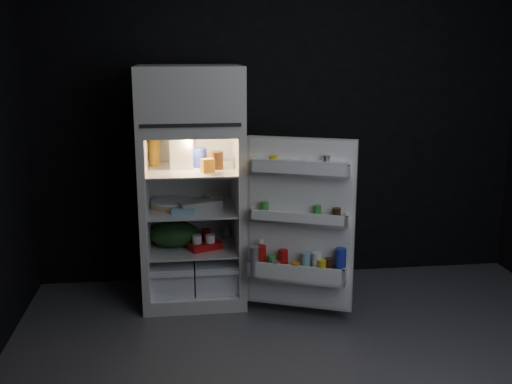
{
  "coord_description": "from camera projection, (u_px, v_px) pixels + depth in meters",
  "views": [
    {
      "loc": [
        -0.82,
        -3.12,
        1.89
      ],
      "look_at": [
        -0.3,
        1.0,
        0.9
      ],
      "focal_mm": 42.0,
      "sensor_mm": 36.0,
      "label": 1
    }
  ],
  "objects": [
    {
      "name": "mayo_jar",
      "position": [
        200.0,
        158.0,
        4.51
      ],
      "size": [
        0.12,
        0.12,
        0.14
      ],
      "primitive_type": "cylinder",
      "rotation": [
        0.0,
        0.0,
        0.21
      ],
      "color": "#1C2E99",
      "rests_on": "refrigerator"
    },
    {
      "name": "wall_back",
      "position": [
        281.0,
        117.0,
        4.87
      ],
      "size": [
        4.0,
        0.0,
        2.7
      ],
      "primitive_type": "cube",
      "color": "black",
      "rests_on": "ground"
    },
    {
      "name": "produce_bag",
      "position": [
        174.0,
        234.0,
        4.56
      ],
      "size": [
        0.39,
        0.34,
        0.2
      ],
      "primitive_type": "ellipsoid",
      "rotation": [
        0.0,
        0.0,
        0.1
      ],
      "color": "#193815",
      "rests_on": "refrigerator"
    },
    {
      "name": "flat_package",
      "position": [
        184.0,
        211.0,
        4.36
      ],
      "size": [
        0.18,
        0.12,
        0.04
      ],
      "primitive_type": "cube",
      "rotation": [
        0.0,
        0.0,
        -0.22
      ],
      "color": "#7CACC0",
      "rests_on": "refrigerator"
    },
    {
      "name": "floor",
      "position": [
        327.0,
        377.0,
        3.55
      ],
      "size": [
        4.0,
        3.4,
        0.0
      ],
      "primitive_type": "cube",
      "color": "#535359",
      "rests_on": "ground"
    },
    {
      "name": "pie",
      "position": [
        172.0,
        204.0,
        4.54
      ],
      "size": [
        0.34,
        0.34,
        0.04
      ],
      "primitive_type": "cylinder",
      "rotation": [
        0.0,
        0.0,
        -0.04
      ],
      "color": "tan",
      "rests_on": "refrigerator"
    },
    {
      "name": "refrigerator",
      "position": [
        192.0,
        177.0,
        4.51
      ],
      "size": [
        0.76,
        0.71,
        1.78
      ],
      "color": "silver",
      "rests_on": "ground"
    },
    {
      "name": "wall_front",
      "position": [
        493.0,
        259.0,
        1.59
      ],
      "size": [
        4.0,
        0.0,
        2.7
      ],
      "primitive_type": "cube",
      "color": "black",
      "rests_on": "ground"
    },
    {
      "name": "small_carton",
      "position": [
        208.0,
        166.0,
        4.31
      ],
      "size": [
        0.11,
        0.09,
        0.1
      ],
      "primitive_type": "cube",
      "rotation": [
        0.0,
        0.0,
        0.35
      ],
      "color": "#C27A16",
      "rests_on": "refrigerator"
    },
    {
      "name": "wrapped_pkg",
      "position": [
        215.0,
        198.0,
        4.7
      ],
      "size": [
        0.13,
        0.12,
        0.05
      ],
      "primitive_type": "cube",
      "rotation": [
        0.0,
        0.0,
        0.32
      ],
      "color": "#F7EDCA",
      "rests_on": "refrigerator"
    },
    {
      "name": "small_can_silver",
      "position": [
        227.0,
        232.0,
        4.77
      ],
      "size": [
        0.09,
        0.09,
        0.09
      ],
      "primitive_type": "cylinder",
      "rotation": [
        0.0,
        0.0,
        0.39
      ],
      "color": "#BBBABF",
      "rests_on": "refrigerator"
    },
    {
      "name": "egg_carton",
      "position": [
        201.0,
        206.0,
        4.44
      ],
      "size": [
        0.33,
        0.21,
        0.07
      ],
      "primitive_type": "cube",
      "rotation": [
        0.0,
        0.0,
        0.32
      ],
      "color": "gray",
      "rests_on": "refrigerator"
    },
    {
      "name": "small_can_red",
      "position": [
        206.0,
        234.0,
        4.71
      ],
      "size": [
        0.09,
        0.09,
        0.09
      ],
      "primitive_type": "cylinder",
      "rotation": [
        0.0,
        0.0,
        -0.39
      ],
      "color": "#AE0E0E",
      "rests_on": "refrigerator"
    },
    {
      "name": "jam_jar",
      "position": [
        216.0,
        160.0,
        4.44
      ],
      "size": [
        0.14,
        0.14,
        0.13
      ],
      "primitive_type": "cylinder",
      "rotation": [
        0.0,
        0.0,
        0.41
      ],
      "color": "#321C0D",
      "rests_on": "refrigerator"
    },
    {
      "name": "fridge_door",
      "position": [
        299.0,
        228.0,
        4.16
      ],
      "size": [
        0.74,
        0.45,
        1.22
      ],
      "color": "silver",
      "rests_on": "ground"
    },
    {
      "name": "yogurt_tray",
      "position": [
        205.0,
        246.0,
        4.5
      ],
      "size": [
        0.27,
        0.22,
        0.05
      ],
      "primitive_type": "cube",
      "rotation": [
        0.0,
        0.0,
        0.42
      ],
      "color": "#AE0E0E",
      "rests_on": "refrigerator"
    },
    {
      "name": "amber_bottle",
      "position": [
        154.0,
        152.0,
        4.53
      ],
      "size": [
        0.09,
        0.09,
        0.22
      ],
      "primitive_type": "cylinder",
      "rotation": [
        0.0,
        0.0,
        0.1
      ],
      "color": "#AB751B",
      "rests_on": "refrigerator"
    },
    {
      "name": "milk_jug",
      "position": [
        182.0,
        152.0,
        4.44
      ],
      "size": [
        0.18,
        0.18,
        0.24
      ],
      "primitive_type": "cube",
      "rotation": [
        0.0,
        0.0,
        -0.13
      ],
      "color": "white",
      "rests_on": "refrigerator"
    }
  ]
}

